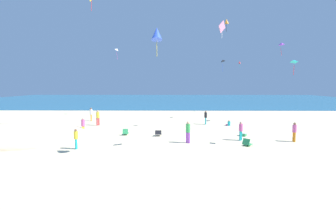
# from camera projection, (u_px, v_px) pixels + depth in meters

# --- Properties ---
(ground_plane) EXTENTS (120.00, 120.00, 0.00)m
(ground_plane) POSITION_uv_depth(u_px,v_px,m) (169.00, 126.00, 26.33)
(ground_plane) COLOR beige
(ocean_water) EXTENTS (120.00, 60.00, 0.05)m
(ocean_water) POSITION_uv_depth(u_px,v_px,m) (170.00, 99.00, 71.43)
(ocean_water) COLOR #236084
(ocean_water) RESTS_ON ground_plane
(dune_mound) EXTENTS (11.98, 8.39, 2.65)m
(dune_mound) POSITION_uv_depth(u_px,v_px,m) (21.00, 138.00, 20.44)
(dune_mound) COLOR beige
(dune_mound) RESTS_ON ground_plane
(beach_chair_far_right) EXTENTS (0.54, 0.71, 0.60)m
(beach_chair_far_right) POSITION_uv_depth(u_px,v_px,m) (126.00, 132.00, 21.68)
(beach_chair_far_right) COLOR #2D9956
(beach_chair_far_right) RESTS_ON ground_plane
(beach_chair_far_left) EXTENTS (0.60, 0.62, 0.55)m
(beach_chair_far_left) POSITION_uv_depth(u_px,v_px,m) (158.00, 133.00, 21.25)
(beach_chair_far_left) COLOR black
(beach_chair_far_left) RESTS_ON ground_plane
(beach_chair_mid_beach) EXTENTS (0.87, 0.88, 0.59)m
(beach_chair_mid_beach) POSITION_uv_depth(u_px,v_px,m) (247.00, 143.00, 17.79)
(beach_chair_mid_beach) COLOR #2D9956
(beach_chair_mid_beach) RESTS_ON ground_plane
(cooler_box) EXTENTS (0.68, 0.66, 0.30)m
(cooler_box) POSITION_uv_depth(u_px,v_px,m) (243.00, 134.00, 21.27)
(cooler_box) COLOR #339956
(cooler_box) RESTS_ON ground_plane
(person_0) EXTENTS (0.55, 0.59, 0.67)m
(person_0) POSITION_uv_depth(u_px,v_px,m) (229.00, 124.00, 26.56)
(person_0) COLOR #19ADB2
(person_0) RESTS_ON ground_plane
(person_1) EXTENTS (0.46, 0.46, 1.76)m
(person_1) POSITION_uv_depth(u_px,v_px,m) (98.00, 117.00, 26.67)
(person_1) COLOR red
(person_1) RESTS_ON ground_plane
(person_2) EXTENTS (0.36, 0.36, 1.61)m
(person_2) POSITION_uv_depth(u_px,v_px,m) (206.00, 117.00, 27.36)
(person_2) COLOR #19ADB2
(person_2) RESTS_ON ground_plane
(person_3) EXTENTS (0.37, 0.37, 1.63)m
(person_3) POSITION_uv_depth(u_px,v_px,m) (83.00, 125.00, 21.73)
(person_3) COLOR yellow
(person_3) RESTS_ON ground_plane
(person_4) EXTENTS (0.43, 0.43, 1.73)m
(person_4) POSITION_uv_depth(u_px,v_px,m) (91.00, 113.00, 29.89)
(person_4) COLOR orange
(person_4) RESTS_ON ground_plane
(person_5) EXTENTS (0.49, 0.49, 1.76)m
(person_5) POSITION_uv_depth(u_px,v_px,m) (188.00, 131.00, 18.68)
(person_5) COLOR purple
(person_5) RESTS_ON ground_plane
(person_6) EXTENTS (0.34, 0.34, 1.50)m
(person_6) POSITION_uv_depth(u_px,v_px,m) (76.00, 137.00, 16.96)
(person_6) COLOR #19ADB2
(person_6) RESTS_ON ground_plane
(person_7) EXTENTS (0.45, 0.45, 1.62)m
(person_7) POSITION_uv_depth(u_px,v_px,m) (241.00, 129.00, 19.53)
(person_7) COLOR #19ADB2
(person_7) RESTS_ON ground_plane
(person_8) EXTENTS (0.35, 0.35, 1.61)m
(person_8) POSITION_uv_depth(u_px,v_px,m) (294.00, 131.00, 19.09)
(person_8) COLOR orange
(person_8) RESTS_ON ground_plane
(kite_pink) EXTENTS (0.58, 0.65, 1.18)m
(kite_pink) POSITION_uv_depth(u_px,v_px,m) (222.00, 27.00, 15.91)
(kite_pink) COLOR pink
(kite_teal) EXTENTS (0.56, 0.59, 1.15)m
(kite_teal) POSITION_uv_depth(u_px,v_px,m) (294.00, 61.00, 16.98)
(kite_teal) COLOR #1EADAD
(kite_white) EXTENTS (0.65, 0.75, 1.60)m
(kite_white) POSITION_uv_depth(u_px,v_px,m) (117.00, 50.00, 34.20)
(kite_white) COLOR white
(kite_red) EXTENTS (0.56, 0.49, 1.13)m
(kite_red) POSITION_uv_depth(u_px,v_px,m) (239.00, 62.00, 38.39)
(kite_red) COLOR red
(kite_blue) EXTENTS (0.70, 0.88, 1.89)m
(kite_blue) POSITION_uv_depth(u_px,v_px,m) (157.00, 34.00, 14.33)
(kite_blue) COLOR blue
(kite_black) EXTENTS (0.75, 0.82, 1.69)m
(kite_black) POSITION_uv_depth(u_px,v_px,m) (223.00, 61.00, 31.16)
(kite_black) COLOR black
(kite_purple) EXTENTS (0.76, 0.88, 1.52)m
(kite_purple) POSITION_uv_depth(u_px,v_px,m) (281.00, 44.00, 27.57)
(kite_purple) COLOR purple
(kite_orange) EXTENTS (0.59, 0.52, 1.32)m
(kite_orange) POSITION_uv_depth(u_px,v_px,m) (226.00, 21.00, 23.57)
(kite_orange) COLOR orange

